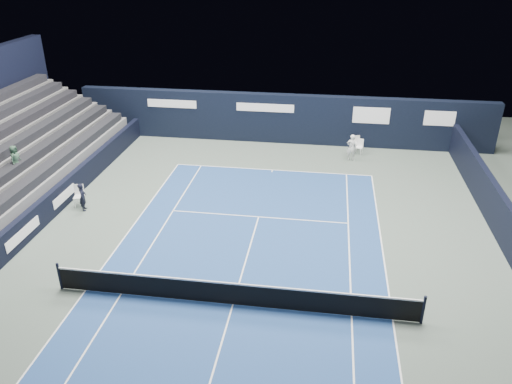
% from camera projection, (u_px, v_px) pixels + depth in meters
% --- Properties ---
extents(ground, '(48.00, 48.00, 0.00)m').
position_uv_depth(ground, '(243.00, 272.00, 19.28)').
color(ground, '#4A5850').
rests_on(ground, ground).
extents(court_surface, '(10.97, 23.77, 0.01)m').
position_uv_depth(court_surface, '(233.00, 305.00, 17.50)').
color(court_surface, navy).
rests_on(court_surface, ground).
extents(enclosure_wall_right, '(0.30, 22.00, 1.80)m').
position_uv_depth(enclosure_wall_right, '(503.00, 221.00, 21.05)').
color(enclosure_wall_right, black).
rests_on(enclosure_wall_right, ground).
extents(folding_chair_back_a, '(0.52, 0.51, 0.93)m').
position_uv_depth(folding_chair_back_a, '(359.00, 145.00, 30.04)').
color(folding_chair_back_a, white).
rests_on(folding_chair_back_a, ground).
extents(folding_chair_back_b, '(0.50, 0.49, 0.89)m').
position_uv_depth(folding_chair_back_b, '(357.00, 142.00, 30.66)').
color(folding_chair_back_b, white).
rests_on(folding_chair_back_b, ground).
extents(line_judge_chair, '(0.56, 0.55, 1.06)m').
position_uv_depth(line_judge_chair, '(79.00, 194.00, 23.99)').
color(line_judge_chair, white).
rests_on(line_judge_chair, ground).
extents(line_judge, '(0.47, 0.58, 1.37)m').
position_uv_depth(line_judge, '(83.00, 197.00, 23.52)').
color(line_judge, black).
rests_on(line_judge, ground).
extents(court_markings, '(11.03, 23.83, 0.00)m').
position_uv_depth(court_markings, '(233.00, 305.00, 17.50)').
color(court_markings, white).
rests_on(court_markings, court_surface).
extents(tennis_net, '(12.90, 0.10, 1.10)m').
position_uv_depth(tennis_net, '(233.00, 293.00, 17.28)').
color(tennis_net, black).
rests_on(tennis_net, ground).
extents(back_sponsor_wall, '(26.00, 0.63, 3.10)m').
position_uv_depth(back_sponsor_wall, '(281.00, 118.00, 31.45)').
color(back_sponsor_wall, black).
rests_on(back_sponsor_wall, ground).
extents(side_barrier_left, '(0.33, 22.00, 1.20)m').
position_uv_depth(side_barrier_left, '(61.00, 196.00, 23.78)').
color(side_barrier_left, black).
rests_on(side_barrier_left, ground).
extents(tennis_player, '(0.62, 0.84, 1.57)m').
position_uv_depth(tennis_player, '(352.00, 147.00, 29.04)').
color(tennis_player, white).
rests_on(tennis_player, ground).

